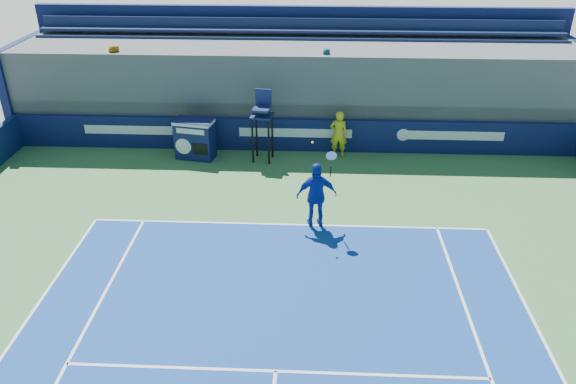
{
  "coord_description": "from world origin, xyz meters",
  "views": [
    {
      "loc": [
        0.62,
        -1.54,
        8.15
      ],
      "look_at": [
        0.0,
        11.5,
        1.25
      ],
      "focal_mm": 35.0,
      "sensor_mm": 36.0,
      "label": 1
    }
  ],
  "objects_px": {
    "match_clock": "(195,138)",
    "tennis_player": "(317,195)",
    "umpire_chair": "(262,118)",
    "ball_person": "(339,134)"
  },
  "relations": [
    {
      "from": "ball_person",
      "to": "umpire_chair",
      "type": "relative_size",
      "value": 0.67
    },
    {
      "from": "match_clock",
      "to": "tennis_player",
      "type": "xyz_separation_m",
      "value": [
        4.22,
        -4.39,
        0.22
      ]
    },
    {
      "from": "match_clock",
      "to": "umpire_chair",
      "type": "height_order",
      "value": "umpire_chair"
    },
    {
      "from": "match_clock",
      "to": "tennis_player",
      "type": "bearing_deg",
      "value": -46.17
    },
    {
      "from": "match_clock",
      "to": "tennis_player",
      "type": "relative_size",
      "value": 0.56
    },
    {
      "from": "tennis_player",
      "to": "umpire_chair",
      "type": "bearing_deg",
      "value": 113.15
    },
    {
      "from": "ball_person",
      "to": "match_clock",
      "type": "bearing_deg",
      "value": 10.78
    },
    {
      "from": "ball_person",
      "to": "match_clock",
      "type": "height_order",
      "value": "ball_person"
    },
    {
      "from": "match_clock",
      "to": "umpire_chair",
      "type": "relative_size",
      "value": 0.58
    },
    {
      "from": "match_clock",
      "to": "tennis_player",
      "type": "distance_m",
      "value": 6.09
    }
  ]
}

